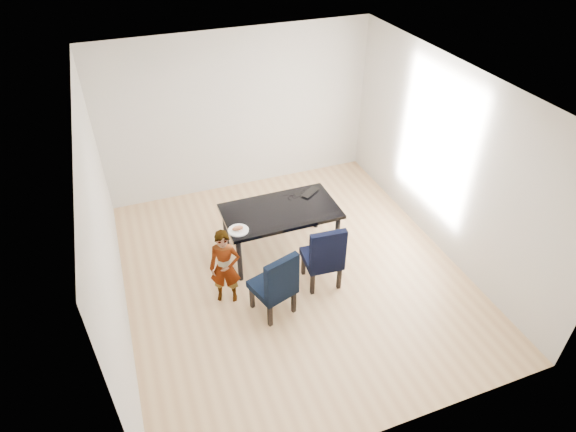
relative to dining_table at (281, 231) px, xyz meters
name	(u,v)px	position (x,y,z in m)	size (l,w,h in m)	color
floor	(293,273)	(0.00, -0.50, -0.38)	(4.50, 5.00, 0.01)	tan
ceiling	(295,87)	(0.00, -0.50, 2.33)	(4.50, 5.00, 0.01)	white
wall_back	(239,113)	(0.00, 2.00, 0.98)	(4.50, 0.01, 2.70)	beige
wall_front	(400,346)	(0.00, -3.00, 0.98)	(4.50, 0.01, 2.70)	white
wall_left	(104,232)	(-2.25, -0.50, 0.98)	(0.01, 5.00, 2.70)	white
wall_right	(447,161)	(2.25, -0.50, 0.98)	(0.01, 5.00, 2.70)	silver
dining_table	(281,231)	(0.00, 0.00, 0.00)	(1.60, 0.90, 0.75)	black
chair_left	(272,282)	(-0.49, -1.05, 0.11)	(0.47, 0.49, 0.97)	black
chair_right	(322,253)	(0.30, -0.78, 0.12)	(0.47, 0.49, 0.99)	black
child	(225,267)	(-0.98, -0.65, 0.17)	(0.40, 0.26, 1.08)	#F55C14
plate	(238,230)	(-0.68, -0.25, 0.38)	(0.27, 0.27, 0.02)	white
sandwich	(238,228)	(-0.68, -0.25, 0.42)	(0.15, 0.07, 0.06)	#A55F3B
laptop	(308,191)	(0.52, 0.28, 0.39)	(0.32, 0.20, 0.03)	black
cable_tangle	(293,197)	(0.27, 0.23, 0.38)	(0.14, 0.14, 0.01)	black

